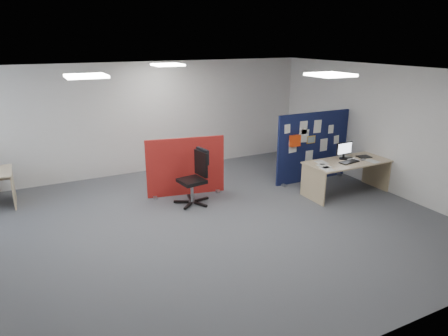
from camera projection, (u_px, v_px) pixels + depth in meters
name	position (u px, v px, depth m)	size (l,w,h in m)	color
floor	(193.00, 227.00, 7.15)	(9.00, 9.00, 0.00)	#4C4E53
ceiling	(189.00, 73.00, 6.31)	(9.00, 7.00, 0.02)	white
wall_back	(137.00, 119.00, 9.70)	(9.00, 0.02, 2.70)	silver
wall_front	(333.00, 247.00, 3.76)	(9.00, 0.02, 2.70)	silver
wall_right	(384.00, 129.00, 8.65)	(0.02, 7.00, 2.70)	silver
ceiling_lights	(193.00, 71.00, 7.03)	(4.10, 4.10, 0.04)	white
navy_divider	(312.00, 147.00, 9.29)	(1.96, 0.30, 1.62)	#10143A
main_desk	(345.00, 168.00, 8.57)	(1.85, 0.82, 0.73)	tan
monitor_main	(344.00, 150.00, 8.57)	(0.42, 0.18, 0.37)	black
keyboard	(349.00, 162.00, 8.40)	(0.45, 0.18, 0.03)	black
mouse	(363.00, 160.00, 8.54)	(0.10, 0.06, 0.03)	gray
paper_tray	(364.00, 157.00, 8.78)	(0.28, 0.22, 0.01)	black
red_divider	(186.00, 167.00, 8.47)	(1.65, 0.35, 1.25)	maroon
office_chair	(196.00, 173.00, 8.03)	(0.73, 0.73, 1.11)	black
desk_papers	(341.00, 162.00, 8.41)	(1.46, 0.82, 0.00)	white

